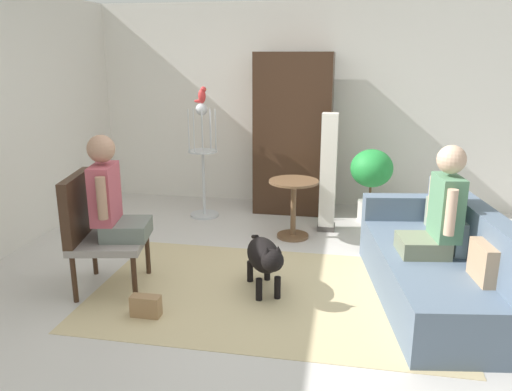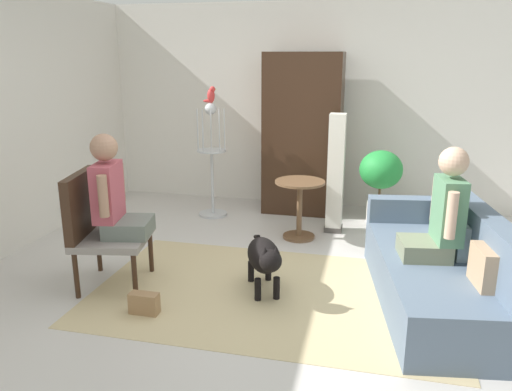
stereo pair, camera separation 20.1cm
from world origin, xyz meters
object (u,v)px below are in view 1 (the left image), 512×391
at_px(round_end_table, 293,202).
at_px(handbag, 146,306).
at_px(armchair, 94,224).
at_px(couch, 437,265).
at_px(dog, 265,257).
at_px(bird_cage_stand, 203,164).
at_px(potted_plant, 371,174).
at_px(person_on_armchair, 111,196).
at_px(person_on_couch, 440,210).
at_px(column_lamp, 328,174).
at_px(parrot, 202,95).
at_px(armoire_cabinet, 293,134).

xyz_separation_m(round_end_table, handbag, (-0.93, -1.99, -0.33)).
bearing_deg(armchair, couch, 6.44).
relative_size(dog, bird_cage_stand, 0.56).
bearing_deg(handbag, couch, 18.07).
bearing_deg(potted_plant, handbag, -122.67).
relative_size(couch, person_on_armchair, 2.38).
distance_m(person_on_couch, potted_plant, 2.14).
bearing_deg(potted_plant, column_lamp, -137.24).
distance_m(parrot, handbag, 2.94).
distance_m(round_end_table, armoire_cabinet, 1.21).
xyz_separation_m(dog, potted_plant, (0.94, 2.20, 0.25)).
relative_size(round_end_table, bird_cage_stand, 0.46).
height_order(person_on_armchair, parrot, parrot).
distance_m(couch, parrot, 3.35).
xyz_separation_m(dog, column_lamp, (0.44, 1.73, 0.35)).
relative_size(parrot, armoire_cabinet, 0.10).
bearing_deg(armchair, round_end_table, 45.71).
bearing_deg(person_on_couch, parrot, 143.35).
distance_m(column_lamp, handbag, 2.71).
distance_m(person_on_armchair, dog, 1.40).
bearing_deg(round_end_table, dog, -93.46).
distance_m(armchair, column_lamp, 2.69).
bearing_deg(person_on_armchair, armoire_cabinet, 64.31).
distance_m(column_lamp, armoire_cabinet, 0.93).
relative_size(parrot, handbag, 0.85).
bearing_deg(round_end_table, bird_cage_stand, 154.58).
relative_size(couch, person_on_couch, 2.35).
bearing_deg(armoire_cabinet, column_lamp, -55.88).
bearing_deg(couch, person_on_couch, -126.09).
relative_size(bird_cage_stand, armoire_cabinet, 0.70).
bearing_deg(person_on_couch, armoire_cabinet, 121.73).
relative_size(dog, handbag, 3.41).
distance_m(couch, person_on_armchair, 2.79).
bearing_deg(armoire_cabinet, parrot, -155.62).
height_order(person_on_couch, person_on_armchair, person_on_armchair).
bearing_deg(armchair, parrot, 80.71).
xyz_separation_m(round_end_table, potted_plant, (0.86, 0.79, 0.17)).
xyz_separation_m(couch, bird_cage_stand, (-2.54, 1.82, 0.37)).
bearing_deg(armoire_cabinet, round_end_table, -82.85).
relative_size(parrot, column_lamp, 0.15).
distance_m(person_on_armchair, parrot, 2.23).
xyz_separation_m(parrot, potted_plant, (2.04, 0.22, -0.94)).
distance_m(armchair, potted_plant, 3.37).
xyz_separation_m(armchair, person_on_armchair, (0.16, 0.03, 0.25)).
relative_size(person_on_couch, dog, 1.13).
xyz_separation_m(parrot, handbag, (0.26, -2.56, -1.43)).
xyz_separation_m(armchair, bird_cage_stand, (0.34, 2.14, 0.08)).
bearing_deg(column_lamp, potted_plant, 42.76).
bearing_deg(couch, armoire_cabinet, 122.74).
xyz_separation_m(column_lamp, armoire_cabinet, (-0.49, 0.72, 0.34)).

